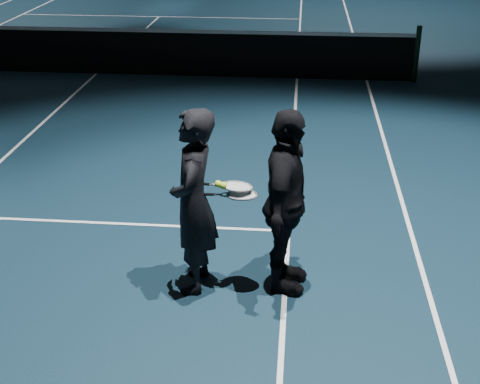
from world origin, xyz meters
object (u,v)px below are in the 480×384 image
object	(u,v)px
player_b	(285,203)
player_a	(194,202)
tennis_balls	(221,183)
racket_upper	(237,186)
racket_lower	(242,195)

from	to	relation	value
player_b	player_a	bearing A→B (deg)	99.99
tennis_balls	racket_upper	bearing A→B (deg)	17.30
player_a	tennis_balls	xyz separation A→B (m)	(0.25, 0.02, 0.20)
player_a	racket_upper	distance (m)	0.43
racket_lower	player_b	bearing A→B (deg)	0.00
racket_lower	tennis_balls	xyz separation A→B (m)	(-0.19, -0.01, 0.12)
player_b	tennis_balls	distance (m)	0.63
player_b	racket_upper	bearing A→B (deg)	94.91
tennis_balls	racket_lower	bearing A→B (deg)	2.26
player_a	racket_lower	world-z (taller)	player_a
racket_lower	tennis_balls	bearing A→B (deg)	178.53
racket_lower	racket_upper	size ratio (longest dim) A/B	1.00
player_b	racket_lower	xyz separation A→B (m)	(-0.40, -0.03, 0.08)
player_a	tennis_balls	bearing A→B (deg)	95.16
player_b	tennis_balls	xyz separation A→B (m)	(-0.59, -0.03, 0.20)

